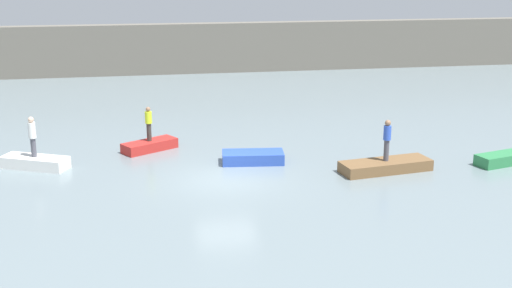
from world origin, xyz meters
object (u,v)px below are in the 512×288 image
(rowboat_red, at_px, (150,146))
(person_hiviz_shirt, at_px, (149,122))
(rowboat_white, at_px, (35,162))
(rowboat_blue, at_px, (253,157))
(person_white_shirt, at_px, (32,135))
(rowboat_green, at_px, (509,158))
(rowboat_brown, at_px, (385,166))
(person_blue_shirt, at_px, (387,138))

(rowboat_red, xyz_separation_m, person_hiviz_shirt, (-0.00, 0.00, 1.14))
(rowboat_white, bearing_deg, rowboat_blue, 19.91)
(person_hiviz_shirt, bearing_deg, person_white_shirt, -159.19)
(rowboat_white, relative_size, person_hiviz_shirt, 1.79)
(rowboat_green, bearing_deg, rowboat_brown, 166.31)
(rowboat_red, distance_m, person_hiviz_shirt, 1.14)
(rowboat_blue, relative_size, person_white_shirt, 1.53)
(rowboat_blue, height_order, rowboat_brown, rowboat_blue)
(rowboat_red, distance_m, rowboat_green, 16.36)
(person_hiviz_shirt, xyz_separation_m, person_blue_shirt, (9.82, -4.98, 0.10))
(rowboat_red, height_order, rowboat_blue, rowboat_blue)
(rowboat_blue, height_order, person_blue_shirt, person_blue_shirt)
(rowboat_blue, bearing_deg, person_white_shirt, -178.85)
(rowboat_white, height_order, person_hiviz_shirt, person_hiviz_shirt)
(rowboat_red, bearing_deg, rowboat_white, 169.54)
(rowboat_red, xyz_separation_m, rowboat_green, (15.63, -4.84, 0.01))
(person_hiviz_shirt, bearing_deg, person_blue_shirt, -26.88)
(rowboat_blue, relative_size, person_blue_shirt, 1.52)
(person_blue_shirt, bearing_deg, rowboat_brown, 0.00)
(rowboat_white, xyz_separation_m, rowboat_red, (4.95, 1.88, -0.02))
(rowboat_green, xyz_separation_m, person_blue_shirt, (-5.81, -0.14, 1.23))
(rowboat_white, bearing_deg, person_blue_shirt, 13.50)
(rowboat_white, height_order, person_white_shirt, person_white_shirt)
(rowboat_red, height_order, rowboat_brown, rowboat_brown)
(rowboat_green, distance_m, person_white_shirt, 20.83)
(person_blue_shirt, bearing_deg, person_white_shirt, 168.17)
(rowboat_white, distance_m, rowboat_brown, 15.09)
(rowboat_blue, xyz_separation_m, person_hiviz_shirt, (-4.47, 2.78, 1.12))
(rowboat_white, relative_size, person_blue_shirt, 1.64)
(rowboat_red, bearing_deg, rowboat_green, -48.48)
(person_hiviz_shirt, bearing_deg, rowboat_blue, -31.86)
(rowboat_brown, bearing_deg, rowboat_green, -7.25)
(rowboat_brown, bearing_deg, person_hiviz_shirt, 144.54)
(rowboat_brown, distance_m, person_white_shirt, 15.15)
(rowboat_red, height_order, person_hiviz_shirt, person_hiviz_shirt)
(rowboat_green, distance_m, person_blue_shirt, 5.94)
(rowboat_blue, distance_m, rowboat_green, 11.35)
(rowboat_brown, height_order, rowboat_green, rowboat_green)
(rowboat_white, bearing_deg, person_white_shirt, -64.67)
(rowboat_red, height_order, person_blue_shirt, person_blue_shirt)
(rowboat_brown, xyz_separation_m, person_blue_shirt, (-0.00, 0.00, 1.24))
(rowboat_red, xyz_separation_m, rowboat_brown, (9.82, -4.98, 0.00))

